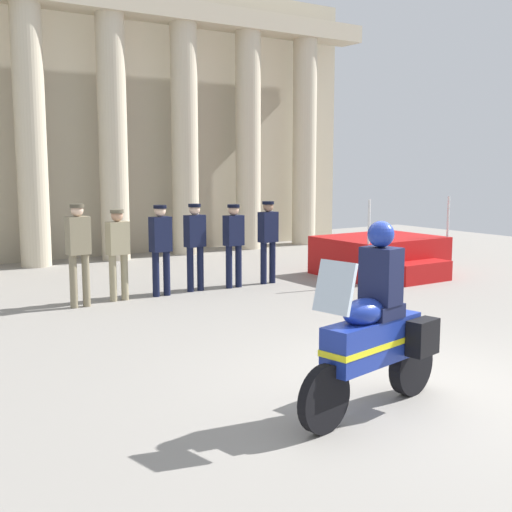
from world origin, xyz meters
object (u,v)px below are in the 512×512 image
(reviewing_stand, at_px, (382,256))
(officer_in_row_1, at_px, (118,247))
(officer_in_row_0, at_px, (78,247))
(officer_in_row_3, at_px, (195,240))
(officer_in_row_5, at_px, (268,235))
(officer_in_row_2, at_px, (161,243))
(motorcycle_with_rider, at_px, (377,333))
(officer_in_row_4, at_px, (234,239))

(reviewing_stand, xyz_separation_m, officer_in_row_1, (-5.94, 0.57, 0.56))
(officer_in_row_0, distance_m, officer_in_row_3, 2.35)
(reviewing_stand, relative_size, officer_in_row_3, 1.49)
(officer_in_row_5, bearing_deg, officer_in_row_3, -8.84)
(officer_in_row_3, xyz_separation_m, officer_in_row_5, (1.64, -0.09, 0.00))
(officer_in_row_2, relative_size, officer_in_row_3, 1.00)
(motorcycle_with_rider, bearing_deg, reviewing_stand, -145.86)
(officer_in_row_0, relative_size, officer_in_row_4, 1.07)
(officer_in_row_0, bearing_deg, officer_in_row_5, 175.71)
(officer_in_row_0, bearing_deg, officer_in_row_1, -174.43)
(officer_in_row_0, xyz_separation_m, officer_in_row_1, (0.77, 0.15, -0.08))
(officer_in_row_1, bearing_deg, officer_in_row_3, 175.60)
(officer_in_row_0, distance_m, officer_in_row_1, 0.78)
(officer_in_row_0, bearing_deg, reviewing_stand, 170.87)
(officer_in_row_3, relative_size, officer_in_row_4, 1.02)
(reviewing_stand, bearing_deg, officer_in_row_4, 172.04)
(officer_in_row_4, bearing_deg, motorcycle_with_rider, 64.77)
(officer_in_row_0, height_order, officer_in_row_5, officer_in_row_0)
(officer_in_row_3, relative_size, officer_in_row_5, 1.00)
(officer_in_row_3, height_order, officer_in_row_4, officer_in_row_3)
(officer_in_row_0, height_order, officer_in_row_4, officer_in_row_0)
(officer_in_row_1, distance_m, officer_in_row_5, 3.21)
(reviewing_stand, relative_size, officer_in_row_1, 1.53)
(reviewing_stand, relative_size, officer_in_row_5, 1.49)
(officer_in_row_4, bearing_deg, officer_in_row_0, -4.09)
(officer_in_row_5, bearing_deg, officer_in_row_0, -4.29)
(officer_in_row_1, height_order, motorcycle_with_rider, motorcycle_with_rider)
(officer_in_row_0, relative_size, officer_in_row_5, 1.05)
(reviewing_stand, distance_m, officer_in_row_5, 2.83)
(officer_in_row_2, xyz_separation_m, officer_in_row_5, (2.39, -0.02, -0.00))
(reviewing_stand, bearing_deg, officer_in_row_5, 169.50)
(reviewing_stand, xyz_separation_m, officer_in_row_3, (-4.37, 0.60, 0.59))
(officer_in_row_5, xyz_separation_m, motorcycle_with_rider, (-3.11, -6.39, -0.20))
(officer_in_row_1, distance_m, officer_in_row_2, 0.82)
(reviewing_stand, bearing_deg, officer_in_row_3, 172.20)
(officer_in_row_2, relative_size, officer_in_row_5, 1.00)
(officer_in_row_5, bearing_deg, officer_in_row_1, -6.67)
(officer_in_row_2, xyz_separation_m, officer_in_row_4, (1.56, -0.03, -0.02))
(officer_in_row_0, height_order, officer_in_row_1, officer_in_row_0)
(motorcycle_with_rider, bearing_deg, officer_in_row_5, -127.06)
(reviewing_stand, distance_m, officer_in_row_4, 3.64)
(officer_in_row_2, xyz_separation_m, motorcycle_with_rider, (-0.72, -6.42, -0.20))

